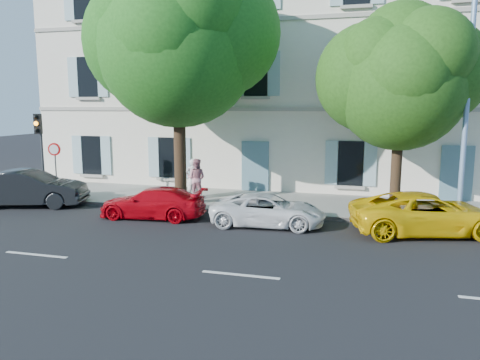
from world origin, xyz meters
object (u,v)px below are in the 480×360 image
(tree_left, at_px, (178,48))
(traffic_light, at_px, (40,137))
(road_sign, at_px, (55,158))
(street_lamp, at_px, (470,76))
(tree_right, at_px, (401,85))
(pedestrian_b, at_px, (196,178))
(car_dark_sedan, at_px, (29,188))
(car_red_coupe, at_px, (152,203))
(car_white_coupe, at_px, (268,210))
(car_yellow_supercar, at_px, (427,214))
(pedestrian_a, at_px, (193,178))

(tree_left, xyz_separation_m, traffic_light, (-6.38, -0.35, -3.60))
(road_sign, distance_m, street_lamp, 16.61)
(tree_right, relative_size, pedestrian_b, 4.29)
(car_dark_sedan, bearing_deg, traffic_light, -8.33)
(car_red_coupe, distance_m, car_white_coupe, 4.41)
(car_white_coupe, height_order, tree_left, tree_left)
(tree_right, bearing_deg, tree_left, -175.11)
(tree_left, bearing_deg, car_dark_sedan, -167.06)
(car_red_coupe, height_order, tree_left, tree_left)
(car_yellow_supercar, height_order, tree_right, tree_right)
(car_white_coupe, xyz_separation_m, street_lamp, (6.44, 1.54, 4.57))
(car_dark_sedan, height_order, car_yellow_supercar, car_dark_sedan)
(car_dark_sedan, distance_m, street_lamp, 17.30)
(traffic_light, xyz_separation_m, pedestrian_a, (6.29, 1.93, -1.81))
(car_dark_sedan, bearing_deg, street_lamp, -103.25)
(car_yellow_supercar, bearing_deg, pedestrian_b, 57.24)
(tree_left, bearing_deg, street_lamp, -1.92)
(car_white_coupe, relative_size, road_sign, 1.66)
(car_red_coupe, distance_m, traffic_light, 6.61)
(traffic_light, relative_size, street_lamp, 0.42)
(car_red_coupe, distance_m, road_sign, 5.86)
(traffic_light, bearing_deg, tree_right, 4.13)
(car_dark_sedan, height_order, tree_left, tree_left)
(street_lamp, bearing_deg, car_red_coupe, -171.81)
(car_dark_sedan, distance_m, pedestrian_b, 6.97)
(street_lamp, bearing_deg, tree_right, 153.00)
(car_dark_sedan, relative_size, tree_right, 0.62)
(road_sign, height_order, pedestrian_a, road_sign)
(car_red_coupe, relative_size, street_lamp, 0.45)
(pedestrian_a, bearing_deg, pedestrian_b, 110.19)
(car_white_coupe, xyz_separation_m, tree_right, (4.34, 2.61, 4.36))
(car_yellow_supercar, distance_m, pedestrian_a, 9.89)
(tree_right, xyz_separation_m, street_lamp, (2.10, -1.07, 0.21))
(car_red_coupe, bearing_deg, car_white_coupe, 86.61)
(car_dark_sedan, relative_size, car_yellow_supercar, 0.94)
(car_yellow_supercar, bearing_deg, tree_right, 6.84)
(car_white_coupe, bearing_deg, pedestrian_b, 45.72)
(car_dark_sedan, xyz_separation_m, road_sign, (0.42, 1.25, 1.13))
(car_white_coupe, height_order, pedestrian_b, pedestrian_b)
(car_dark_sedan, height_order, pedestrian_a, pedestrian_a)
(car_dark_sedan, bearing_deg, pedestrian_b, -82.93)
(road_sign, bearing_deg, car_white_coupe, -9.86)
(car_dark_sedan, distance_m, road_sign, 1.73)
(car_yellow_supercar, relative_size, tree_left, 0.50)
(tree_left, xyz_separation_m, tree_right, (8.39, 0.72, -1.48))
(car_red_coupe, distance_m, street_lamp, 11.86)
(road_sign, bearing_deg, car_yellow_supercar, -5.15)
(car_dark_sedan, distance_m, tree_right, 15.34)
(road_sign, relative_size, pedestrian_a, 1.43)
(pedestrian_a, xyz_separation_m, pedestrian_b, (0.24, -0.18, 0.02))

